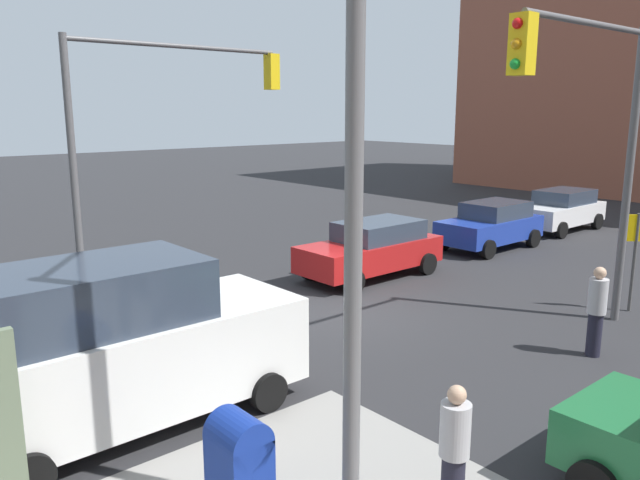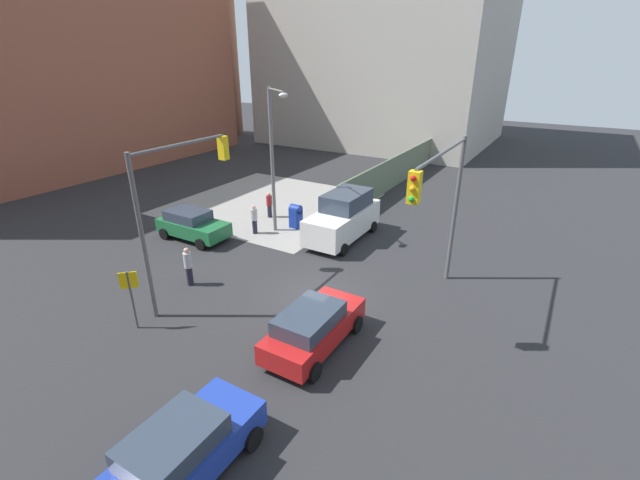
{
  "view_description": "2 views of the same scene",
  "coord_description": "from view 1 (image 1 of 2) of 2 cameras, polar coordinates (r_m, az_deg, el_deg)",
  "views": [
    {
      "loc": [
        9.71,
        10.49,
        4.8
      ],
      "look_at": [
        1.18,
        0.59,
        2.05
      ],
      "focal_mm": 35.0,
      "sensor_mm": 36.0,
      "label": 1
    },
    {
      "loc": [
        -13.46,
        -8.42,
        9.53
      ],
      "look_at": [
        2.01,
        0.82,
        1.67
      ],
      "focal_mm": 24.0,
      "sensor_mm": 36.0,
      "label": 2
    }
  ],
  "objects": [
    {
      "name": "pedestrian_waiting",
      "position": [
        7.85,
        12.17,
        -18.32
      ],
      "size": [
        0.36,
        0.36,
        1.7
      ],
      "rotation": [
        0.0,
        0.0,
        4.78
      ],
      "color": "#B2B2B7",
      "rests_on": "ground"
    },
    {
      "name": "van_white_delivery",
      "position": [
        10.02,
        -17.63,
        -9.26
      ],
      "size": [
        5.4,
        2.32,
        2.62
      ],
      "color": "white",
      "rests_on": "ground"
    },
    {
      "name": "ground_plane",
      "position": [
        15.08,
        1.94,
        -6.68
      ],
      "size": [
        120.0,
        120.0,
        0.0
      ],
      "primitive_type": "plane",
      "color": "#28282B"
    },
    {
      "name": "warning_sign_two_way",
      "position": [
        16.58,
        26.9,
        -0.41
      ],
      "size": [
        0.48,
        0.48,
        2.4
      ],
      "color": "#4C4C4C",
      "rests_on": "ground"
    },
    {
      "name": "street_lamp_corner",
      "position": [
        6.87,
        2.81,
        11.07
      ],
      "size": [
        1.82,
        2.2,
        8.0
      ],
      "color": "slate",
      "rests_on": "ground"
    },
    {
      "name": "hatchback_red",
      "position": [
        18.13,
        4.8,
        -0.76
      ],
      "size": [
        4.42,
        2.02,
        1.62
      ],
      "color": "#B21919",
      "rests_on": "ground"
    },
    {
      "name": "traffic_signal_se_corner",
      "position": [
        16.81,
        -14.09,
        11.11
      ],
      "size": [
        6.23,
        0.36,
        6.5
      ],
      "color": "#59595B",
      "rests_on": "ground"
    },
    {
      "name": "hatchback_white",
      "position": [
        26.91,
        21.14,
        2.62
      ],
      "size": [
        4.22,
        2.02,
        1.62
      ],
      "color": "white",
      "rests_on": "ground"
    },
    {
      "name": "traffic_signal_nw_corner",
      "position": [
        13.72,
        23.74,
        10.07
      ],
      "size": [
        4.96,
        0.36,
        6.5
      ],
      "color": "#59595B",
      "rests_on": "ground"
    },
    {
      "name": "mailbox_blue",
      "position": [
        7.66,
        -7.37,
        -19.99
      ],
      "size": [
        0.56,
        0.64,
        1.43
      ],
      "color": "navy",
      "rests_on": "ground"
    },
    {
      "name": "sedan_blue",
      "position": [
        22.61,
        15.38,
        1.37
      ],
      "size": [
        4.03,
        2.02,
        1.62
      ],
      "color": "#1E389E",
      "rests_on": "ground"
    },
    {
      "name": "pedestrian_crossing",
      "position": [
        13.41,
        23.96,
        -5.85
      ],
      "size": [
        0.36,
        0.36,
        1.81
      ],
      "rotation": [
        0.0,
        0.0,
        4.63
      ],
      "color": "#B2B2B7",
      "rests_on": "ground"
    }
  ]
}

